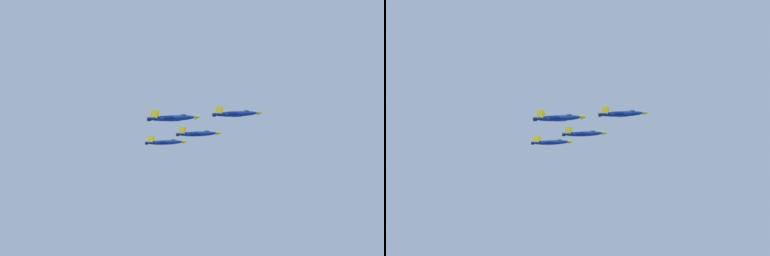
% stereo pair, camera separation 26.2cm
% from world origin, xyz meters
% --- Properties ---
extents(jet_lead, '(13.07, 10.02, 3.09)m').
position_xyz_m(jet_lead, '(-9.65, 22.36, 139.93)').
color(jet_lead, navy).
extents(jet_left_wingman, '(13.03, 10.04, 3.09)m').
position_xyz_m(jet_left_wingman, '(-14.76, 41.49, 136.37)').
color(jet_left_wingman, navy).
extents(jet_right_wingman, '(13.55, 10.42, 3.21)m').
position_xyz_m(jet_right_wingman, '(-29.35, 20.39, 137.37)').
color(jet_right_wingman, navy).
extents(jet_left_outer, '(13.22, 10.65, 3.18)m').
position_xyz_m(jet_left_outer, '(-19.87, 60.62, 135.66)').
color(jet_left_outer, navy).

